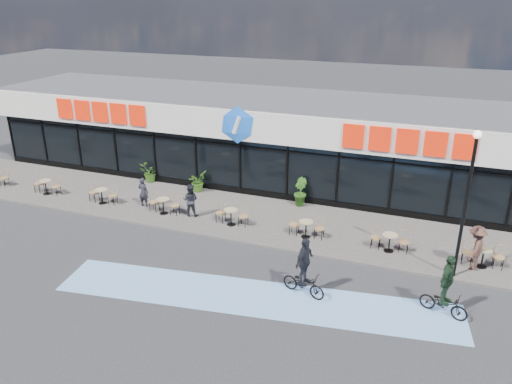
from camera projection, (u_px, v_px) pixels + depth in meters
ground at (174, 257)px, 19.88m from camera, size 120.00×120.00×0.00m
sidewalk at (221, 212)px, 23.76m from camera, size 44.00×5.00×0.10m
bike_lane at (254, 297)px, 17.27m from camera, size 14.17×4.13×0.01m
building at (260, 137)px, 27.61m from camera, size 30.60×6.57×4.75m
lamp_post at (467, 194)px, 17.20m from camera, size 0.28×0.28×5.51m
bistro_set_1 at (47, 185)px, 25.71m from camera, size 1.54×0.62×0.90m
bistro_set_2 at (103, 194)px, 24.58m from camera, size 1.54×0.62×0.90m
bistro_set_3 at (164, 204)px, 23.45m from camera, size 1.54×0.62×0.90m
bistro_set_4 at (232, 215)px, 22.32m from camera, size 1.54×0.62×0.90m
bistro_set_5 at (307, 227)px, 21.19m from camera, size 1.54×0.62×0.90m
bistro_set_6 at (390, 240)px, 20.06m from camera, size 1.54×0.62×0.90m
bistro_set_7 at (483, 255)px, 18.93m from camera, size 1.54×0.62×0.90m
potted_plant_left at (149, 173)px, 27.22m from camera, size 1.16×1.21×1.04m
potted_plant_mid at (197, 181)px, 26.01m from camera, size 0.84×0.96×1.06m
potted_plant_right at (300, 192)px, 24.24m from camera, size 0.90×0.96×1.37m
patron_left at (143, 192)px, 24.07m from camera, size 0.54×0.36×1.47m
patron_right at (190, 200)px, 23.05m from camera, size 0.82×0.68×1.54m
pedestrian_a at (476, 248)px, 18.57m from camera, size 0.95×1.27×1.75m
cyclist_a at (304, 273)px, 17.14m from camera, size 1.74×1.09×2.17m
cyclist_b at (445, 292)px, 16.06m from camera, size 1.68×1.09×2.17m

